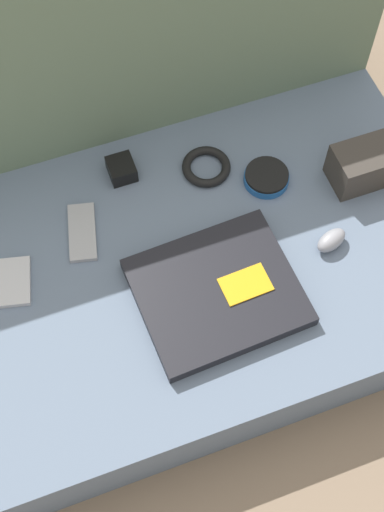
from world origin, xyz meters
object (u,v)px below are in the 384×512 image
at_px(charger_brick, 122,169).
at_px(computer_mouse, 331,240).
at_px(laptop, 217,292).
at_px(phone_silver, 82,232).
at_px(camera_pouch, 364,165).
at_px(speaker_puck, 266,177).
at_px(phone_black, 13,282).

bearing_deg(charger_brick, computer_mouse, -42.07).
height_order(laptop, computer_mouse, computer_mouse).
distance_m(laptop, charger_brick, 0.33).
bearing_deg(phone_silver, laptop, -33.66).
relative_size(camera_pouch, charger_brick, 2.21).
xyz_separation_m(computer_mouse, speaker_puck, (-0.06, 0.18, -0.01)).
relative_size(computer_mouse, speaker_puck, 0.81).
relative_size(laptop, phone_silver, 2.24).
bearing_deg(camera_pouch, phone_black, 179.56).
relative_size(speaker_puck, phone_black, 0.83).
bearing_deg(speaker_puck, laptop, -132.04).
height_order(speaker_puck, camera_pouch, camera_pouch).
bearing_deg(speaker_puck, phone_silver, 178.79).
bearing_deg(phone_silver, phone_black, -145.06).
bearing_deg(phone_black, camera_pouch, 12.96).
height_order(computer_mouse, camera_pouch, camera_pouch).
distance_m(speaker_puck, charger_brick, 0.30).
distance_m(computer_mouse, camera_pouch, 0.18).
xyz_separation_m(speaker_puck, camera_pouch, (0.18, -0.06, 0.03)).
distance_m(phone_black, camera_pouch, 0.73).
xyz_separation_m(computer_mouse, camera_pouch, (0.13, 0.12, 0.02)).
bearing_deg(phone_black, phone_silver, 35.02).
bearing_deg(phone_silver, computer_mouse, -9.74).
relative_size(computer_mouse, phone_silver, 0.55).
bearing_deg(computer_mouse, speaker_puck, 88.47).
relative_size(laptop, speaker_puck, 3.28).
height_order(speaker_puck, phone_black, speaker_puck).
bearing_deg(phone_silver, charger_brick, 56.46).
bearing_deg(computer_mouse, phone_black, 148.42).
relative_size(phone_black, charger_brick, 1.92).
distance_m(speaker_puck, phone_black, 0.54).
xyz_separation_m(phone_black, charger_brick, (0.27, 0.17, 0.01)).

